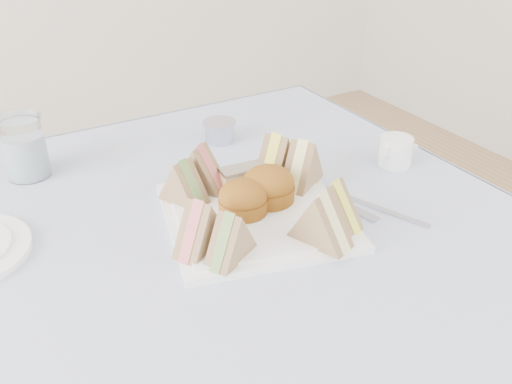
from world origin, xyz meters
TOP-DOWN VIEW (x-y plane):
  - tablecloth at (0.00, 0.00)m, footprint 1.02×1.02m
  - serving_plate at (0.10, 0.02)m, footprint 0.33×0.33m
  - sandwich_fl_a at (-0.02, -0.02)m, footprint 0.10×0.08m
  - sandwich_fl_b at (0.01, -0.06)m, footprint 0.09×0.07m
  - sandwich_fr_a at (0.18, -0.06)m, footprint 0.07×0.10m
  - sandwich_fr_b at (0.14, -0.09)m, footprint 0.07×0.10m
  - sandwich_bl_a at (0.01, 0.11)m, footprint 0.07×0.09m
  - sandwich_bl_b at (0.06, 0.14)m, footprint 0.09×0.10m
  - sandwich_br_a at (0.21, 0.06)m, footprint 0.10×0.09m
  - sandwich_br_b at (0.18, 0.11)m, footprint 0.10×0.09m
  - scone_left at (0.08, 0.03)m, footprint 0.09×0.09m
  - scone_right at (0.13, 0.05)m, footprint 0.09×0.09m
  - pastry_slice at (0.12, 0.10)m, footprint 0.09×0.04m
  - water_glass at (-0.18, 0.36)m, footprint 0.09×0.09m
  - tea_strainer at (0.18, 0.32)m, footprint 0.08×0.08m
  - knife at (0.23, 0.02)m, footprint 0.06×0.20m
  - fork at (0.28, -0.05)m, footprint 0.07×0.16m
  - creamer_jug at (0.42, 0.06)m, footprint 0.07×0.07m

SIDE VIEW (x-z plane):
  - tablecloth at x=0.00m, z-range 0.74..0.75m
  - fork at x=0.28m, z-range 0.75..0.75m
  - knife at x=0.23m, z-range 0.75..0.75m
  - serving_plate at x=0.10m, z-range 0.75..0.76m
  - tea_strainer at x=0.18m, z-range 0.75..0.78m
  - creamer_jug at x=0.42m, z-range 0.75..0.80m
  - pastry_slice at x=0.12m, z-range 0.76..0.80m
  - scone_left at x=0.08m, z-range 0.76..0.81m
  - scone_right at x=0.13m, z-range 0.76..0.81m
  - sandwich_fl_b at x=0.01m, z-range 0.76..0.83m
  - sandwich_bl_a at x=0.01m, z-range 0.76..0.83m
  - sandwich_fr_a at x=0.18m, z-range 0.76..0.84m
  - sandwich_fl_a at x=-0.02m, z-range 0.76..0.84m
  - sandwich_bl_b at x=0.06m, z-range 0.76..0.84m
  - sandwich_fr_b at x=0.14m, z-range 0.76..0.84m
  - sandwich_br_a at x=0.21m, z-range 0.76..0.84m
  - sandwich_br_b at x=0.18m, z-range 0.76..0.84m
  - water_glass at x=-0.18m, z-range 0.75..0.86m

